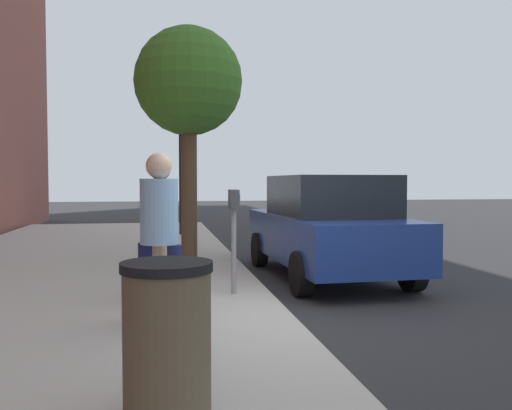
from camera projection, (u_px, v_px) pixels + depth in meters
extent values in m
plane|color=#2B2B2D|center=(289.00, 324.00, 6.27)|extent=(80.00, 80.00, 0.00)
cube|color=#B7B2A8|center=(18.00, 330.00, 5.74)|extent=(28.00, 6.00, 0.15)
cylinder|color=gray|center=(234.00, 251.00, 7.22)|extent=(0.07, 0.07, 1.15)
cube|color=#383D42|center=(235.00, 199.00, 7.09)|extent=(0.16, 0.11, 0.26)
cube|color=#383D42|center=(233.00, 199.00, 7.29)|extent=(0.16, 0.11, 0.26)
cube|color=#268C33|center=(239.00, 198.00, 7.10)|extent=(0.10, 0.01, 0.10)
cube|color=#268C33|center=(237.00, 198.00, 7.30)|extent=(0.10, 0.01, 0.10)
cylinder|color=tan|center=(157.00, 265.00, 6.94)|extent=(0.15, 0.15, 0.86)
cylinder|color=tan|center=(165.00, 270.00, 6.58)|extent=(0.15, 0.15, 0.86)
cylinder|color=#333338|center=(160.00, 207.00, 6.73)|extent=(0.39, 0.39, 0.68)
sphere|color=beige|center=(160.00, 170.00, 6.71)|extent=(0.27, 0.27, 0.27)
cylinder|color=#191E4C|center=(145.00, 283.00, 5.72)|extent=(0.15, 0.15, 0.86)
cylinder|color=#191E4C|center=(175.00, 287.00, 5.52)|extent=(0.15, 0.15, 0.86)
cylinder|color=#8CB7E0|center=(159.00, 211.00, 5.58)|extent=(0.40, 0.40, 0.68)
sphere|color=beige|center=(159.00, 166.00, 5.56)|extent=(0.27, 0.27, 0.27)
cube|color=navy|center=(326.00, 237.00, 9.29)|extent=(4.46, 1.98, 0.76)
cube|color=black|center=(330.00, 196.00, 9.07)|extent=(2.25, 1.76, 0.68)
cylinder|color=black|center=(259.00, 249.00, 10.53)|extent=(0.67, 0.24, 0.66)
cylinder|color=black|center=(343.00, 247.00, 10.89)|extent=(0.67, 0.24, 0.66)
cylinder|color=black|center=(301.00, 274.00, 7.73)|extent=(0.67, 0.24, 0.66)
cylinder|color=black|center=(412.00, 270.00, 8.09)|extent=(0.67, 0.24, 0.66)
cylinder|color=brown|center=(189.00, 186.00, 10.66)|extent=(0.32, 0.32, 2.86)
sphere|color=#3D7424|center=(188.00, 81.00, 10.57)|extent=(2.14, 2.14, 2.14)
cylinder|color=black|center=(181.00, 172.00, 15.33)|extent=(0.12, 0.12, 3.60)
cube|color=black|center=(188.00, 125.00, 15.31)|extent=(0.24, 0.20, 0.76)
sphere|color=red|center=(192.00, 116.00, 15.31)|extent=(0.14, 0.14, 0.14)
sphere|color=orange|center=(192.00, 125.00, 15.32)|extent=(0.14, 0.14, 0.14)
sphere|color=green|center=(192.00, 133.00, 15.34)|extent=(0.14, 0.14, 0.14)
cylinder|color=brown|center=(167.00, 345.00, 3.40)|extent=(0.56, 0.56, 0.95)
cylinder|color=black|center=(167.00, 267.00, 3.37)|extent=(0.59, 0.59, 0.06)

